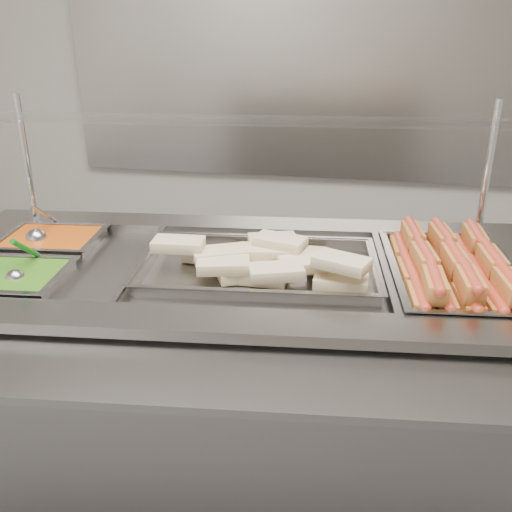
% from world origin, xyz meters
% --- Properties ---
extents(back_panel, '(3.00, 0.04, 1.20)m').
position_xyz_m(back_panel, '(0.00, 2.45, 1.20)').
color(back_panel, '#9C9892').
rests_on(back_panel, ground).
extents(steam_counter, '(1.91, 0.98, 0.88)m').
position_xyz_m(steam_counter, '(-0.03, 0.42, 0.44)').
color(steam_counter, gray).
rests_on(steam_counter, ground).
extents(tray_rail, '(1.78, 0.52, 0.05)m').
position_xyz_m(tray_rail, '(0.01, -0.08, 0.83)').
color(tray_rail, gray).
rests_on(tray_rail, steam_counter).
extents(sneeze_guard, '(1.64, 0.44, 0.43)m').
position_xyz_m(sneeze_guard, '(-0.05, 0.63, 1.24)').
color(sneeze_guard, silver).
rests_on(sneeze_guard, steam_counter).
extents(pan_hotdogs, '(0.38, 0.57, 0.10)m').
position_xyz_m(pan_hotdogs, '(0.58, 0.47, 0.84)').
color(pan_hotdogs, gray).
rests_on(pan_hotdogs, steam_counter).
extents(pan_wraps, '(0.70, 0.45, 0.07)m').
position_xyz_m(pan_wraps, '(0.03, 0.42, 0.85)').
color(pan_wraps, gray).
rests_on(pan_wraps, steam_counter).
extents(pan_beans, '(0.32, 0.26, 0.10)m').
position_xyz_m(pan_beans, '(-0.68, 0.50, 0.84)').
color(pan_beans, gray).
rests_on(pan_beans, steam_counter).
extents(pan_peas, '(0.32, 0.26, 0.10)m').
position_xyz_m(pan_peas, '(-0.65, 0.21, 0.84)').
color(pan_peas, gray).
rests_on(pan_peas, steam_counter).
extents(hotdogs_in_buns, '(0.32, 0.52, 0.12)m').
position_xyz_m(hotdogs_in_buns, '(0.56, 0.47, 0.89)').
color(hotdogs_in_buns, '#92511E').
rests_on(hotdogs_in_buns, pan_hotdogs).
extents(tortilla_wraps, '(0.63, 0.35, 0.10)m').
position_xyz_m(tortilla_wraps, '(0.07, 0.42, 0.89)').
color(tortilla_wraps, tan).
rests_on(tortilla_wraps, pan_wraps).
extents(ladle, '(0.07, 0.19, 0.15)m').
position_xyz_m(ladle, '(-0.71, 0.48, 0.89)').
color(ladle, silver).
rests_on(ladle, pan_beans).
extents(serving_spoon, '(0.05, 0.17, 0.14)m').
position_xyz_m(serving_spoon, '(-0.62, 0.21, 0.89)').
color(serving_spoon, silver).
rests_on(serving_spoon, pan_peas).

